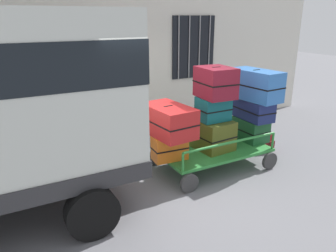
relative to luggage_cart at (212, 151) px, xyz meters
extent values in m
plane|color=slate|center=(-1.10, 0.08, -0.32)|extent=(40.00, 40.00, 0.00)
cube|color=silver|center=(-1.10, 2.58, 2.18)|extent=(12.00, 0.30, 5.00)
cube|color=black|center=(-2.90, 2.41, 1.68)|extent=(1.20, 0.04, 1.50)
cylinder|color=gray|center=(-3.05, 2.37, 1.68)|extent=(0.03, 0.03, 1.50)
cylinder|color=gray|center=(-2.75, 2.37, 1.68)|extent=(0.03, 0.03, 1.50)
cylinder|color=gray|center=(-2.45, 2.37, 1.68)|extent=(0.03, 0.03, 1.50)
cube|color=black|center=(1.10, 2.41, 1.68)|extent=(1.20, 0.04, 1.50)
cylinder|color=gray|center=(0.65, 2.37, 1.68)|extent=(0.03, 0.03, 1.50)
cylinder|color=gray|center=(0.95, 2.37, 1.68)|extent=(0.03, 0.03, 1.50)
cylinder|color=gray|center=(1.25, 2.37, 1.68)|extent=(0.03, 0.03, 1.50)
cylinder|color=gray|center=(1.55, 2.37, 1.68)|extent=(0.03, 0.03, 1.50)
cylinder|color=black|center=(-2.59, -0.96, 0.03)|extent=(0.70, 0.22, 0.70)
cube|color=#2D8438|center=(0.00, 0.00, 0.03)|extent=(2.04, 1.15, 0.05)
cylinder|color=#383838|center=(0.89, -0.59, -0.15)|extent=(0.33, 0.06, 0.33)
cylinder|color=#383838|center=(0.89, 0.59, -0.15)|extent=(0.33, 0.06, 0.33)
cylinder|color=#383838|center=(-0.89, -0.59, -0.15)|extent=(0.33, 0.06, 0.33)
cylinder|color=#383838|center=(-0.89, 0.59, -0.15)|extent=(0.33, 0.06, 0.33)
cylinder|color=#2D8438|center=(0.98, -0.53, 0.21)|extent=(0.04, 0.04, 0.31)
cylinder|color=#2D8438|center=(0.98, 0.53, 0.21)|extent=(0.04, 0.04, 0.31)
cylinder|color=#2D8438|center=(-0.98, -0.53, 0.21)|extent=(0.04, 0.04, 0.31)
cylinder|color=#2D8438|center=(-0.98, 0.53, 0.21)|extent=(0.04, 0.04, 0.31)
cylinder|color=#2D8438|center=(0.00, -0.53, 0.37)|extent=(1.96, 0.04, 0.04)
cylinder|color=#2D8438|center=(0.00, 0.53, 0.37)|extent=(1.96, 0.04, 0.04)
cube|color=orange|center=(-0.94, -0.03, 0.27)|extent=(0.61, 0.35, 0.43)
cube|color=black|center=(-0.94, -0.03, 0.27)|extent=(0.62, 0.36, 0.02)
cube|color=black|center=(-0.94, -0.03, 0.49)|extent=(0.16, 0.04, 0.02)
cube|color=#B21E1E|center=(-0.94, 0.02, 0.75)|extent=(0.66, 1.03, 0.50)
cube|color=black|center=(-0.94, 0.02, 0.75)|extent=(0.67, 1.04, 0.02)
cube|color=black|center=(-0.94, 0.02, 0.99)|extent=(0.16, 0.04, 0.02)
cube|color=#4C5119|center=(0.00, 0.01, 0.33)|extent=(0.65, 0.70, 0.54)
cube|color=black|center=(0.00, 0.01, 0.33)|extent=(0.66, 0.71, 0.02)
cube|color=black|center=(0.00, 0.01, 0.60)|extent=(0.16, 0.04, 0.02)
cube|color=#0F5960|center=(0.00, 0.04, 0.82)|extent=(0.55, 0.42, 0.43)
cube|color=black|center=(0.00, 0.04, 0.82)|extent=(0.56, 0.43, 0.02)
cube|color=black|center=(0.00, 0.04, 1.03)|extent=(0.16, 0.03, 0.02)
cube|color=maroon|center=(0.00, 0.00, 1.31)|extent=(0.58, 0.70, 0.53)
cube|color=black|center=(0.00, 0.00, 1.31)|extent=(0.59, 0.71, 0.02)
cube|color=black|center=(0.00, 0.00, 1.57)|extent=(0.16, 0.04, 0.02)
cube|color=#194C28|center=(0.94, 0.04, 0.28)|extent=(0.45, 0.67, 0.44)
cube|color=black|center=(0.94, 0.04, 0.28)|extent=(0.47, 0.68, 0.02)
cube|color=black|center=(0.94, 0.04, 0.49)|extent=(0.16, 0.03, 0.02)
cube|color=navy|center=(0.94, 0.01, 0.70)|extent=(0.46, 0.84, 0.38)
cube|color=black|center=(0.94, 0.01, 0.70)|extent=(0.47, 0.85, 0.02)
cube|color=black|center=(0.94, 0.01, 0.88)|extent=(0.15, 0.04, 0.02)
cube|color=#3372C6|center=(0.94, 0.00, 1.18)|extent=(0.56, 1.05, 0.56)
cube|color=black|center=(0.94, 0.00, 1.18)|extent=(0.57, 1.06, 0.02)
cube|color=black|center=(0.94, 0.00, 1.45)|extent=(0.16, 0.04, 0.02)
ellipsoid|color=maroon|center=(1.51, 0.07, -0.10)|extent=(0.27, 0.19, 0.44)
cube|color=maroon|center=(1.51, -0.03, -0.14)|extent=(0.14, 0.06, 0.15)
camera|label=1|loc=(-3.49, -4.59, 2.42)|focal=35.15mm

